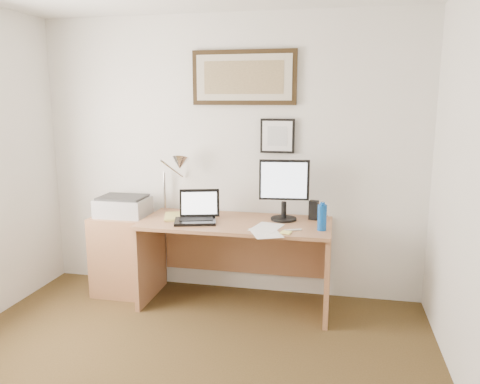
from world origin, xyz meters
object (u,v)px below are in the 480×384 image
(side_cabinet, at_px, (123,255))
(water_bottle, at_px, (322,218))
(book, at_px, (165,217))
(laptop, at_px, (197,215))
(lcd_monitor, at_px, (284,187))
(desk, at_px, (238,245))
(printer, at_px, (123,206))

(side_cabinet, distance_m, water_bottle, 1.87)
(water_bottle, relative_size, book, 0.73)
(laptop, distance_m, lcd_monitor, 0.77)
(desk, xyz_separation_m, lcd_monitor, (0.39, 0.04, 0.53))
(laptop, bearing_deg, side_cabinet, 171.53)
(side_cabinet, relative_size, printer, 1.66)
(book, xyz_separation_m, printer, (-0.43, 0.08, 0.06))
(side_cabinet, height_order, printer, printer)
(side_cabinet, distance_m, laptop, 0.88)
(water_bottle, bearing_deg, printer, 173.80)
(laptop, bearing_deg, water_bottle, -3.39)
(side_cabinet, bearing_deg, printer, 57.50)
(side_cabinet, height_order, water_bottle, water_bottle)
(side_cabinet, bearing_deg, water_bottle, -5.52)
(water_bottle, distance_m, laptop, 1.05)
(water_bottle, bearing_deg, desk, 163.91)
(desk, distance_m, laptop, 0.46)
(book, distance_m, desk, 0.68)
(side_cabinet, relative_size, laptop, 1.86)
(book, relative_size, lcd_monitor, 0.54)
(printer, bearing_deg, water_bottle, -6.20)
(side_cabinet, distance_m, desk, 1.08)
(side_cabinet, height_order, lcd_monitor, lcd_monitor)
(laptop, distance_m, printer, 0.75)
(book, bearing_deg, desk, 8.66)
(desk, relative_size, printer, 3.64)
(desk, xyz_separation_m, printer, (-1.06, -0.02, 0.30))
(side_cabinet, xyz_separation_m, lcd_monitor, (1.46, 0.07, 0.68))
(book, height_order, laptop, laptop)
(book, xyz_separation_m, laptop, (0.31, -0.05, 0.05))
(water_bottle, height_order, printer, water_bottle)
(side_cabinet, bearing_deg, desk, 1.89)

